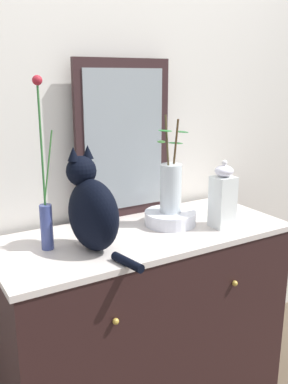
% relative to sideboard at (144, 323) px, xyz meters
% --- Properties ---
extents(wall_back, '(4.40, 0.08, 2.60)m').
position_rel_sideboard_xyz_m(wall_back, '(0.00, 0.35, 0.85)').
color(wall_back, silver).
rests_on(wall_back, ground_plane).
extents(sideboard, '(1.29, 0.56, 0.89)m').
position_rel_sideboard_xyz_m(sideboard, '(0.00, 0.00, 0.00)').
color(sideboard, black).
rests_on(sideboard, ground_plane).
extents(mirror_leaning, '(0.48, 0.03, 0.73)m').
position_rel_sideboard_xyz_m(mirror_leaning, '(0.04, 0.25, 0.81)').
color(mirror_leaning, '#2F1C1D').
rests_on(mirror_leaning, sideboard).
extents(cat_sitting, '(0.20, 0.42, 0.40)m').
position_rel_sideboard_xyz_m(cat_sitting, '(-0.27, -0.06, 0.61)').
color(cat_sitting, black).
rests_on(cat_sitting, sideboard).
extents(vase_slim_green, '(0.07, 0.05, 0.66)m').
position_rel_sideboard_xyz_m(vase_slim_green, '(-0.42, 0.03, 0.61)').
color(vase_slim_green, '#3D4988').
rests_on(vase_slim_green, sideboard).
extents(bowl_porcelain, '(0.23, 0.23, 0.06)m').
position_rel_sideboard_xyz_m(bowl_porcelain, '(0.16, 0.03, 0.48)').
color(bowl_porcelain, white).
rests_on(bowl_porcelain, sideboard).
extents(vase_glass_clear, '(0.16, 0.11, 0.43)m').
position_rel_sideboard_xyz_m(vase_glass_clear, '(0.16, 0.03, 0.62)').
color(vase_glass_clear, silver).
rests_on(vase_glass_clear, bowl_porcelain).
extents(jar_lidded_porcelain, '(0.09, 0.09, 0.30)m').
position_rel_sideboard_xyz_m(jar_lidded_porcelain, '(0.33, -0.12, 0.58)').
color(jar_lidded_porcelain, white).
rests_on(jar_lidded_porcelain, sideboard).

